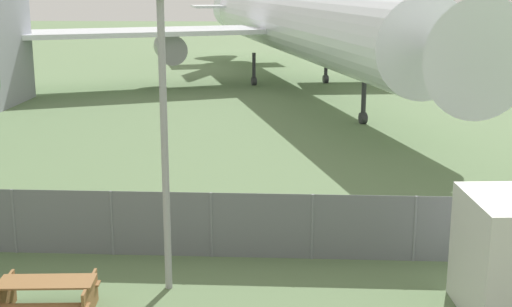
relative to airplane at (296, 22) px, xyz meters
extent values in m
cylinder|color=slate|center=(-7.15, -30.23, -3.39)|extent=(0.07, 0.07, 1.70)
cylinder|color=slate|center=(-4.61, -30.23, -3.39)|extent=(0.07, 0.07, 1.70)
cylinder|color=slate|center=(-2.06, -30.23, -3.39)|extent=(0.07, 0.07, 1.70)
cylinder|color=slate|center=(0.48, -30.23, -3.39)|extent=(0.07, 0.07, 1.70)
cylinder|color=slate|center=(3.03, -30.23, -3.39)|extent=(0.07, 0.07, 1.70)
cube|color=slate|center=(-2.06, -30.23, -3.39)|extent=(56.00, 0.01, 1.70)
cylinder|color=white|center=(0.12, -0.46, 0.06)|extent=(14.03, 37.80, 4.22)
cone|color=white|center=(5.65, -20.85, 0.06)|extent=(5.18, 5.18, 4.22)
cone|color=white|center=(-5.54, 20.44, 0.06)|extent=(5.05, 6.09, 3.80)
cube|color=white|center=(9.92, 4.17, -0.58)|extent=(17.64, 7.42, 0.30)
cylinder|color=#939399|center=(7.35, 3.86, -1.68)|extent=(2.83, 4.17, 1.90)
cube|color=white|center=(-10.67, -1.42, -0.58)|extent=(17.83, 11.63, 0.30)
cylinder|color=#939399|center=(-8.29, -0.38, -1.68)|extent=(2.83, 4.17, 1.90)
cube|color=white|center=(-4.52, 16.67, 0.48)|extent=(9.85, 5.69, 0.20)
cylinder|color=#2D2D33|center=(3.36, -12.39, -3.15)|extent=(0.24, 0.24, 2.18)
cylinder|color=#2D2D33|center=(3.36, -12.39, -3.96)|extent=(0.44, 0.62, 0.56)
cylinder|color=#2D2D33|center=(2.07, 2.04, -3.15)|extent=(0.24, 0.24, 2.18)
cylinder|color=#2D2D33|center=(2.07, 2.04, -3.96)|extent=(0.44, 0.62, 0.56)
cylinder|color=#2D2D33|center=(-2.82, 0.71, -3.15)|extent=(0.24, 0.24, 2.18)
cylinder|color=#2D2D33|center=(-2.82, 0.71, -3.96)|extent=(0.44, 0.62, 0.56)
cube|color=brown|center=(-5.13, -33.65, -3.50)|extent=(2.04, 0.92, 0.04)
cube|color=brown|center=(-5.18, -33.09, -3.80)|extent=(2.00, 0.44, 0.04)
cube|color=brown|center=(-5.08, -34.21, -3.80)|extent=(2.00, 0.44, 0.04)
cube|color=brown|center=(-4.24, -33.58, -3.87)|extent=(0.18, 1.40, 0.74)
cube|color=brown|center=(-6.02, -33.73, -3.87)|extent=(0.18, 1.40, 0.74)
cylinder|color=#99999E|center=(-2.82, -32.17, -0.99)|extent=(0.16, 0.16, 6.50)
camera|label=1|loc=(0.03, -47.20, 2.60)|focal=50.00mm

